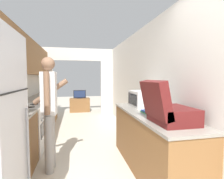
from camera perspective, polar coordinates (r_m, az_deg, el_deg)
wall_left at (r=3.91m, az=-29.57°, el=5.39°), size 0.38×7.87×2.50m
wall_right at (r=3.58m, az=11.99°, el=0.96°), size 0.06×7.87×2.50m
wall_far_with_doorway at (r=6.63m, az=-11.21°, el=4.10°), size 3.06×0.06×2.50m
counter_left at (r=4.56m, az=-23.79°, el=-8.81°), size 0.62×4.50×0.90m
counter_right at (r=2.86m, az=12.52°, el=-16.31°), size 0.62×2.08×0.90m
range_oven at (r=3.78m, az=-26.26°, el=-11.46°), size 0.66×0.78×1.04m
person at (r=2.83m, az=-19.81°, el=-6.30°), size 0.56×0.39×1.74m
suitcase at (r=2.15m, az=17.37°, el=-6.26°), size 0.54×0.55×0.51m
microwave at (r=3.24m, az=9.97°, el=-3.01°), size 0.40×0.53×0.29m
book_stack at (r=2.70m, az=12.36°, el=-7.18°), size 0.23×0.31×0.04m
tv_cabinet at (r=7.41m, az=-10.48°, el=-4.97°), size 0.81×0.42×0.56m
television at (r=7.32m, az=-10.52°, el=-1.56°), size 0.50×0.16×0.34m
knife at (r=4.18m, az=-23.75°, el=-3.65°), size 0.15×0.30×0.02m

